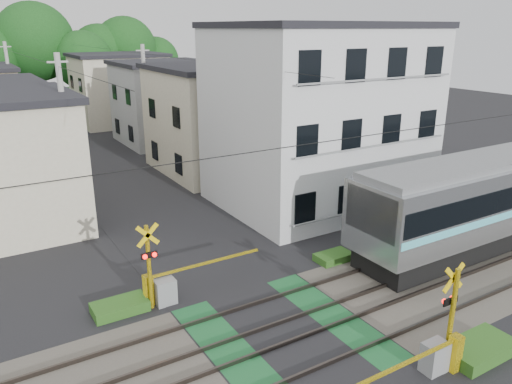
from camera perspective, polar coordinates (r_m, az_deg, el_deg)
ground at (r=16.14m, az=3.32°, el=-15.84°), size 120.00×120.00×0.00m
track_bed at (r=16.12m, az=3.32°, el=-15.73°), size 120.00×120.00×0.14m
crossing_signal_near at (r=15.10m, az=20.23°, el=-16.50°), size 4.74×0.65×3.09m
crossing_signal_far at (r=17.55m, az=-10.71°, el=-10.41°), size 4.74×0.65×3.09m
apartment_block at (r=26.42m, az=7.10°, el=8.61°), size 10.20×8.36×9.30m
houses_row at (r=38.13m, az=-19.12°, el=8.57°), size 22.07×31.35×6.80m
tree_hill at (r=60.25m, az=-25.49°, el=13.33°), size 40.00×12.89×11.67m
catenary at (r=18.34m, az=19.13°, el=0.29°), size 60.00×5.04×7.00m
utility_poles at (r=34.93m, az=-20.27°, el=9.03°), size 7.90×42.00×8.00m
pedestrian at (r=41.70m, az=-18.98°, el=6.11°), size 0.79×0.65×1.87m
weed_patches at (r=16.89m, az=8.57°, el=-13.58°), size 10.25×8.80×0.40m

